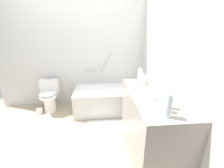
{
  "coord_description": "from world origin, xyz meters",
  "views": [
    {
      "loc": [
        0.47,
        -2.07,
        1.68
      ],
      "look_at": [
        0.69,
        0.24,
        0.82
      ],
      "focal_mm": 24.41,
      "sensor_mm": 36.0,
      "label": 1
    }
  ],
  "objects_px": {
    "bathtub": "(109,99)",
    "water_bottle_1": "(143,81)",
    "sink_faucet": "(167,92)",
    "sink_basin": "(152,93)",
    "toilet": "(49,96)",
    "water_bottle_4": "(166,99)",
    "toilet_paper_roll": "(40,111)",
    "water_bottle_2": "(169,105)",
    "drinking_glass_2": "(145,79)",
    "water_bottle_0": "(164,103)",
    "water_bottle_3": "(140,75)",
    "drinking_glass_1": "(144,81)",
    "bath_mat": "(105,127)"
  },
  "relations": [
    {
      "from": "bathtub",
      "to": "water_bottle_1",
      "type": "bearing_deg",
      "value": -66.37
    },
    {
      "from": "sink_faucet",
      "to": "sink_basin",
      "type": "bearing_deg",
      "value": -180.0
    },
    {
      "from": "toilet",
      "to": "sink_basin",
      "type": "bearing_deg",
      "value": 49.11
    },
    {
      "from": "water_bottle_4",
      "to": "toilet_paper_roll",
      "type": "relative_size",
      "value": 2.04
    },
    {
      "from": "water_bottle_2",
      "to": "drinking_glass_2",
      "type": "relative_size",
      "value": 2.68
    },
    {
      "from": "water_bottle_0",
      "to": "water_bottle_4",
      "type": "bearing_deg",
      "value": 55.85
    },
    {
      "from": "water_bottle_3",
      "to": "drinking_glass_1",
      "type": "relative_size",
      "value": 2.25
    },
    {
      "from": "toilet",
      "to": "water_bottle_0",
      "type": "distance_m",
      "value": 2.48
    },
    {
      "from": "toilet_paper_roll",
      "to": "water_bottle_2",
      "type": "bearing_deg",
      "value": -42.27
    },
    {
      "from": "sink_basin",
      "to": "water_bottle_0",
      "type": "bearing_deg",
      "value": -92.57
    },
    {
      "from": "water_bottle_2",
      "to": "water_bottle_1",
      "type": "bearing_deg",
      "value": 90.96
    },
    {
      "from": "water_bottle_2",
      "to": "drinking_glass_1",
      "type": "height_order",
      "value": "water_bottle_2"
    },
    {
      "from": "bath_mat",
      "to": "toilet",
      "type": "bearing_deg",
      "value": 147.82
    },
    {
      "from": "water_bottle_4",
      "to": "drinking_glass_2",
      "type": "xyz_separation_m",
      "value": [
        0.03,
        0.79,
        -0.06
      ]
    },
    {
      "from": "water_bottle_2",
      "to": "drinking_glass_2",
      "type": "xyz_separation_m",
      "value": [
        0.08,
        0.96,
        -0.07
      ]
    },
    {
      "from": "sink_faucet",
      "to": "water_bottle_2",
      "type": "xyz_separation_m",
      "value": [
        -0.23,
        -0.51,
        0.09
      ]
    },
    {
      "from": "sink_faucet",
      "to": "drinking_glass_1",
      "type": "bearing_deg",
      "value": 118.42
    },
    {
      "from": "water_bottle_4",
      "to": "toilet_paper_roll",
      "type": "distance_m",
      "value": 2.63
    },
    {
      "from": "water_bottle_2",
      "to": "bath_mat",
      "type": "bearing_deg",
      "value": 116.11
    },
    {
      "from": "water_bottle_2",
      "to": "water_bottle_3",
      "type": "bearing_deg",
      "value": 89.56
    },
    {
      "from": "sink_faucet",
      "to": "water_bottle_2",
      "type": "height_order",
      "value": "water_bottle_2"
    },
    {
      "from": "water_bottle_1",
      "to": "drinking_glass_2",
      "type": "bearing_deg",
      "value": 61.33
    },
    {
      "from": "water_bottle_1",
      "to": "drinking_glass_2",
      "type": "distance_m",
      "value": 0.2
    },
    {
      "from": "water_bottle_0",
      "to": "water_bottle_2",
      "type": "height_order",
      "value": "water_bottle_2"
    },
    {
      "from": "bathtub",
      "to": "toilet_paper_roll",
      "type": "xyz_separation_m",
      "value": [
        -1.45,
        -0.03,
        -0.21
      ]
    },
    {
      "from": "bath_mat",
      "to": "drinking_glass_1",
      "type": "bearing_deg",
      "value": -21.8
    },
    {
      "from": "water_bottle_0",
      "to": "water_bottle_1",
      "type": "relative_size",
      "value": 1.02
    },
    {
      "from": "sink_faucet",
      "to": "water_bottle_4",
      "type": "height_order",
      "value": "water_bottle_4"
    },
    {
      "from": "drinking_glass_1",
      "to": "toilet_paper_roll",
      "type": "distance_m",
      "value": 2.26
    },
    {
      "from": "toilet",
      "to": "water_bottle_4",
      "type": "distance_m",
      "value": 2.47
    },
    {
      "from": "toilet",
      "to": "water_bottle_4",
      "type": "relative_size",
      "value": 2.94
    },
    {
      "from": "drinking_glass_1",
      "to": "toilet_paper_roll",
      "type": "relative_size",
      "value": 0.87
    },
    {
      "from": "sink_faucet",
      "to": "water_bottle_3",
      "type": "xyz_separation_m",
      "value": [
        -0.22,
        0.52,
        0.07
      ]
    },
    {
      "from": "bathtub",
      "to": "drinking_glass_1",
      "type": "relative_size",
      "value": 15.01
    },
    {
      "from": "water_bottle_1",
      "to": "toilet",
      "type": "bearing_deg",
      "value": 148.46
    },
    {
      "from": "toilet",
      "to": "water_bottle_2",
      "type": "distance_m",
      "value": 2.55
    },
    {
      "from": "water_bottle_2",
      "to": "drinking_glass_2",
      "type": "height_order",
      "value": "water_bottle_2"
    },
    {
      "from": "sink_basin",
      "to": "toilet",
      "type": "bearing_deg",
      "value": 142.36
    },
    {
      "from": "toilet",
      "to": "water_bottle_2",
      "type": "xyz_separation_m",
      "value": [
        1.67,
        -1.81,
        0.66
      ]
    },
    {
      "from": "bathtub",
      "to": "drinking_glass_1",
      "type": "xyz_separation_m",
      "value": [
        0.45,
        -0.86,
        0.67
      ]
    },
    {
      "from": "water_bottle_2",
      "to": "bath_mat",
      "type": "height_order",
      "value": "water_bottle_2"
    },
    {
      "from": "water_bottle_3",
      "to": "sink_basin",
      "type": "bearing_deg",
      "value": -88.4
    },
    {
      "from": "water_bottle_4",
      "to": "drinking_glass_1",
      "type": "height_order",
      "value": "water_bottle_4"
    },
    {
      "from": "bath_mat",
      "to": "water_bottle_4",
      "type": "bearing_deg",
      "value": -57.51
    },
    {
      "from": "toilet",
      "to": "bath_mat",
      "type": "relative_size",
      "value": 0.98
    },
    {
      "from": "toilet_paper_roll",
      "to": "drinking_glass_2",
      "type": "bearing_deg",
      "value": -20.75
    },
    {
      "from": "toilet",
      "to": "bathtub",
      "type": "bearing_deg",
      "value": 82.98
    },
    {
      "from": "bathtub",
      "to": "water_bottle_3",
      "type": "height_order",
      "value": "bathtub"
    },
    {
      "from": "bathtub",
      "to": "water_bottle_3",
      "type": "xyz_separation_m",
      "value": [
        0.43,
        -0.7,
        0.73
      ]
    },
    {
      "from": "drinking_glass_1",
      "to": "toilet",
      "type": "bearing_deg",
      "value": 151.1
    }
  ]
}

